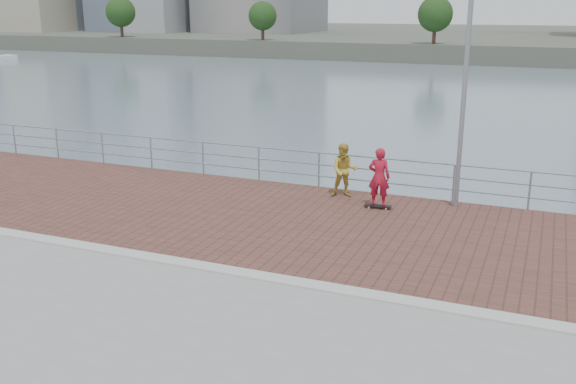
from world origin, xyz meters
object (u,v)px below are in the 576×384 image
at_px(guardrail, 351,169).
at_px(street_lamp, 466,36).
at_px(skateboarder, 379,177).
at_px(bystander, 344,170).

relative_size(guardrail, street_lamp, 5.88).
bearing_deg(street_lamp, guardrail, 163.08).
xyz_separation_m(skateboarder, bystander, (-1.24, 0.76, -0.11)).
distance_m(skateboarder, bystander, 1.46).
bearing_deg(bystander, street_lamp, -22.12).
height_order(guardrail, street_lamp, street_lamp).
bearing_deg(guardrail, skateboarder, -49.76).
height_order(street_lamp, bystander, street_lamp).
bearing_deg(guardrail, street_lamp, -16.92).
xyz_separation_m(guardrail, bystander, (0.02, -0.73, 0.12)).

